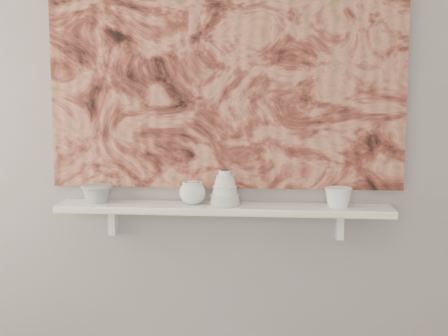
# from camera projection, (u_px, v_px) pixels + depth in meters

# --- Properties ---
(wall_back) EXTENTS (3.60, 0.00, 3.60)m
(wall_back) POSITION_uv_depth(u_px,v_px,m) (225.00, 104.00, 2.65)
(wall_back) COLOR gray
(wall_back) RESTS_ON floor
(shelf) EXTENTS (1.40, 0.18, 0.03)m
(shelf) POSITION_uv_depth(u_px,v_px,m) (223.00, 208.00, 2.61)
(shelf) COLOR silver
(shelf) RESTS_ON wall_back
(shelf_stripe) EXTENTS (1.40, 0.01, 0.02)m
(shelf_stripe) POSITION_uv_depth(u_px,v_px,m) (221.00, 213.00, 2.51)
(shelf_stripe) COLOR #F7EEA5
(shelf_stripe) RESTS_ON shelf
(bracket_left) EXTENTS (0.03, 0.06, 0.12)m
(bracket_left) POSITION_uv_depth(u_px,v_px,m) (113.00, 221.00, 2.72)
(bracket_left) COLOR silver
(bracket_left) RESTS_ON wall_back
(bracket_right) EXTENTS (0.03, 0.06, 0.12)m
(bracket_right) POSITION_uv_depth(u_px,v_px,m) (340.00, 225.00, 2.64)
(bracket_right) COLOR silver
(bracket_right) RESTS_ON wall_back
(painting) EXTENTS (1.50, 0.02, 1.10)m
(painting) POSITION_uv_depth(u_px,v_px,m) (225.00, 58.00, 2.61)
(painting) COLOR brown
(painting) RESTS_ON wall_back
(house_motif) EXTENTS (0.09, 0.00, 0.08)m
(house_motif) POSITION_uv_depth(u_px,v_px,m) (332.00, 132.00, 2.60)
(house_motif) COLOR black
(house_motif) RESTS_ON painting
(bowl_grey) EXTENTS (0.14, 0.14, 0.08)m
(bowl_grey) POSITION_uv_depth(u_px,v_px,m) (97.00, 194.00, 2.65)
(bowl_grey) COLOR gray
(bowl_grey) RESTS_ON shelf
(cup_cream) EXTENTS (0.13, 0.13, 0.10)m
(cup_cream) POSITION_uv_depth(u_px,v_px,m) (193.00, 193.00, 2.61)
(cup_cream) COLOR beige
(cup_cream) RESTS_ON shelf
(bell_vessel) EXTENTS (0.15, 0.15, 0.15)m
(bell_vessel) POSITION_uv_depth(u_px,v_px,m) (225.00, 188.00, 2.59)
(bell_vessel) COLOR silver
(bell_vessel) RESTS_ON shelf
(bowl_white) EXTENTS (0.12, 0.12, 0.08)m
(bowl_white) POSITION_uv_depth(u_px,v_px,m) (338.00, 197.00, 2.56)
(bowl_white) COLOR silver
(bowl_white) RESTS_ON shelf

